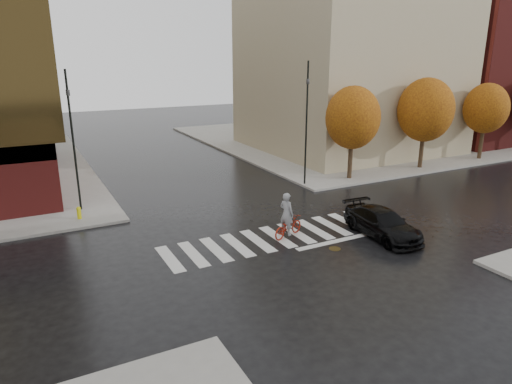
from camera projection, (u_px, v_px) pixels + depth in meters
ground at (283, 240)px, 22.14m from camera, size 120.00×120.00×0.00m
sidewalk_ne at (350, 137)px, 49.26m from camera, size 30.00×30.00×0.15m
crosswalk at (277, 237)px, 22.56m from camera, size 12.00×3.00×0.01m
building_ne_tan at (349, 49)px, 41.48m from camera, size 16.00×16.00×18.00m
building_ne_brick at (474, 70)px, 48.31m from camera, size 14.00×14.00×14.00m
tree_ne_a at (353, 118)px, 31.58m from camera, size 3.80×3.80×6.50m
tree_ne_b at (426, 110)px, 34.64m from camera, size 4.20×4.20×6.89m
tree_ne_c at (486, 108)px, 37.82m from camera, size 3.60×3.60×6.31m
sedan at (382, 223)px, 22.48m from camera, size 2.17×4.79×1.36m
cyclist at (287, 222)px, 22.38m from camera, size 2.12×1.35×2.27m
traffic_light_nw at (72, 131)px, 24.84m from camera, size 0.24×0.22×7.79m
traffic_light_ne at (307, 114)px, 29.99m from camera, size 0.17×0.20×8.14m
fire_hydrant at (79, 212)px, 24.53m from camera, size 0.24×0.24×0.68m
manhole at (335, 249)px, 21.17m from camera, size 0.59×0.59×0.01m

